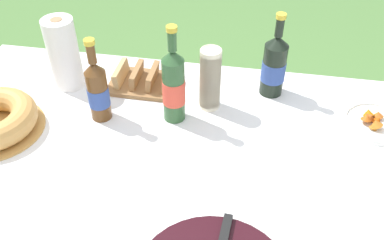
{
  "coord_description": "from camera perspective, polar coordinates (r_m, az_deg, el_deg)",
  "views": [
    {
      "loc": [
        0.15,
        -0.82,
        1.7
      ],
      "look_at": [
        -0.03,
        0.2,
        0.82
      ],
      "focal_mm": 40.0,
      "sensor_mm": 36.0,
      "label": 1
    }
  ],
  "objects": [
    {
      "name": "cup_stack",
      "position": [
        1.44,
        2.6,
        5.42
      ],
      "size": [
        0.07,
        0.07,
        0.23
      ],
      "color": "beige",
      "rests_on": "tablecloth"
    },
    {
      "name": "snack_plate_near",
      "position": [
        1.55,
        23.33,
        -0.28
      ],
      "size": [
        0.21,
        0.21,
        0.05
      ],
      "color": "white",
      "rests_on": "tablecloth"
    },
    {
      "name": "paper_towel_roll",
      "position": [
        1.61,
        -16.73,
        8.47
      ],
      "size": [
        0.11,
        0.11,
        0.27
      ],
      "color": "white",
      "rests_on": "tablecloth"
    },
    {
      "name": "cider_bottle_green",
      "position": [
        1.38,
        -2.47,
        4.6
      ],
      "size": [
        0.07,
        0.07,
        0.34
      ],
      "color": "#2D562D",
      "rests_on": "tablecloth"
    },
    {
      "name": "cider_bottle_amber",
      "position": [
        1.43,
        -12.47,
        3.89
      ],
      "size": [
        0.07,
        0.07,
        0.3
      ],
      "color": "brown",
      "rests_on": "tablecloth"
    },
    {
      "name": "juice_bottle_red",
      "position": [
        1.53,
        10.88,
        7.15
      ],
      "size": [
        0.08,
        0.08,
        0.31
      ],
      "color": "black",
      "rests_on": "tablecloth"
    },
    {
      "name": "garden_table",
      "position": [
        1.3,
        -0.04,
        -9.85
      ],
      "size": [
        1.86,
        1.22,
        0.76
      ],
      "color": "brown",
      "rests_on": "ground_plane"
    },
    {
      "name": "tablecloth",
      "position": [
        1.26,
        -0.04,
        -8.47
      ],
      "size": [
        1.87,
        1.23,
        0.1
      ],
      "color": "white",
      "rests_on": "garden_table"
    },
    {
      "name": "bread_board",
      "position": [
        1.6,
        -6.32,
        5.31
      ],
      "size": [
        0.26,
        0.18,
        0.07
      ],
      "color": "olive",
      "rests_on": "tablecloth"
    }
  ]
}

